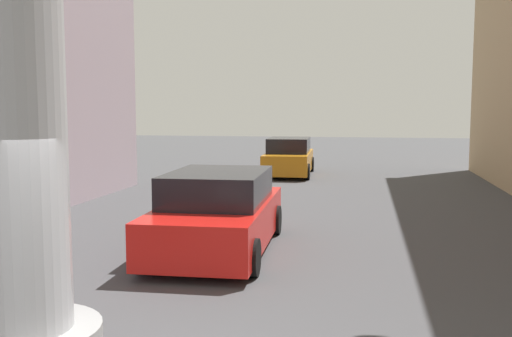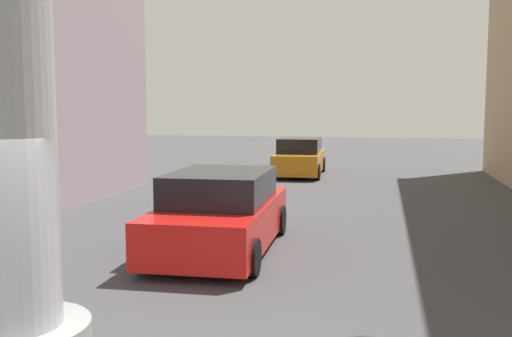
# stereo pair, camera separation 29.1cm
# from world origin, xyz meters

# --- Properties ---
(ground_plane) EXTENTS (86.57, 86.57, 0.00)m
(ground_plane) POSITION_xyz_m (0.00, 10.00, 0.00)
(ground_plane) COLOR #424244
(car_lead) EXTENTS (2.21, 4.71, 1.56)m
(car_lead) POSITION_xyz_m (-1.02, 7.22, 0.74)
(car_lead) COLOR black
(car_lead) RESTS_ON ground
(car_far) EXTENTS (2.06, 4.50, 1.56)m
(car_far) POSITION_xyz_m (-1.35, 20.23, 0.74)
(car_far) COLOR black
(car_far) RESTS_ON ground
(palm_tree_mid_left) EXTENTS (3.01, 2.88, 7.27)m
(palm_tree_mid_left) POSITION_xyz_m (-6.87, 9.96, 4.42)
(palm_tree_mid_left) COLOR brown
(palm_tree_mid_left) RESTS_ON ground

